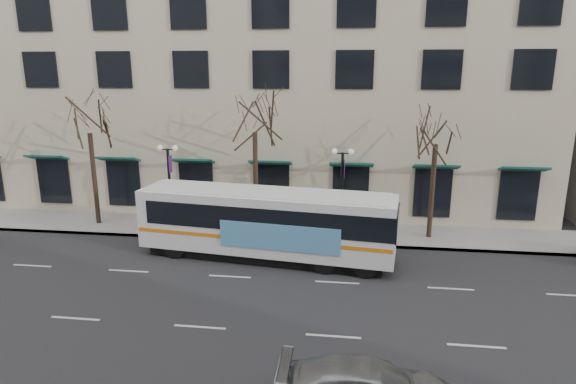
% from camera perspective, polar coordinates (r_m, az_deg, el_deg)
% --- Properties ---
extents(ground, '(160.00, 160.00, 0.00)m').
position_cam_1_polar(ground, '(20.98, -8.47, -12.44)').
color(ground, black).
rests_on(ground, ground).
extents(sidewalk_far, '(80.00, 4.00, 0.15)m').
position_cam_1_polar(sidewalk_far, '(28.54, 6.26, -4.85)').
color(sidewalk_far, gray).
rests_on(sidewalk_far, ground).
extents(building_hotel, '(40.00, 20.00, 24.00)m').
position_cam_1_polar(building_hotel, '(39.77, -3.47, 18.01)').
color(building_hotel, '#C5B896').
rests_on(building_hotel, ground).
extents(tree_far_left, '(3.60, 3.60, 8.34)m').
position_cam_1_polar(tree_far_left, '(31.01, -22.61, 8.22)').
color(tree_far_left, black).
rests_on(tree_far_left, ground).
extents(tree_far_mid, '(3.60, 3.60, 8.55)m').
position_cam_1_polar(tree_far_mid, '(27.43, -3.98, 9.05)').
color(tree_far_mid, black).
rests_on(tree_far_mid, ground).
extents(tree_far_right, '(3.60, 3.60, 8.06)m').
position_cam_1_polar(tree_far_right, '(27.34, 17.24, 7.42)').
color(tree_far_right, black).
rests_on(tree_far_right, ground).
extents(lamp_post_left, '(1.22, 0.45, 5.21)m').
position_cam_1_polar(lamp_post_left, '(28.89, -13.84, 0.97)').
color(lamp_post_left, black).
rests_on(lamp_post_left, ground).
extents(lamp_post_right, '(1.22, 0.45, 5.21)m').
position_cam_1_polar(lamp_post_right, '(26.97, 6.40, 0.36)').
color(lamp_post_right, black).
rests_on(lamp_post_right, ground).
extents(city_bus, '(13.24, 4.43, 3.52)m').
position_cam_1_polar(city_bus, '(24.36, -2.43, -3.57)').
color(city_bus, white).
rests_on(city_bus, ground).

